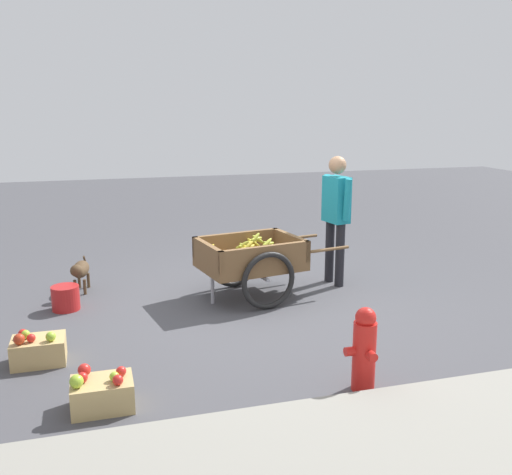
% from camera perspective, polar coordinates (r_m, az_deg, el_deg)
% --- Properties ---
extents(ground_plane, '(24.00, 24.00, 0.00)m').
position_cam_1_polar(ground_plane, '(6.31, 0.38, -6.91)').
color(ground_plane, '#47474C').
extents(fruit_cart, '(1.76, 1.07, 0.72)m').
position_cam_1_polar(fruit_cart, '(6.48, -0.55, -2.32)').
color(fruit_cart, brown).
rests_on(fruit_cart, ground).
extents(vendor_person, '(0.26, 0.56, 1.57)m').
position_cam_1_polar(vendor_person, '(6.94, 8.00, 2.83)').
color(vendor_person, black).
rests_on(vendor_person, ground).
extents(dog, '(0.25, 0.67, 0.40)m').
position_cam_1_polar(dog, '(7.01, -17.13, -3.13)').
color(dog, '#4C3823').
rests_on(dog, ground).
extents(fire_hydrant, '(0.25, 0.25, 0.67)m').
position_cam_1_polar(fire_hydrant, '(4.52, 10.74, -10.91)').
color(fire_hydrant, red).
rests_on(fire_hydrant, ground).
extents(plastic_bucket, '(0.30, 0.30, 0.26)m').
position_cam_1_polar(plastic_bucket, '(6.51, -18.48, -5.74)').
color(plastic_bucket, '#B21E1E').
rests_on(plastic_bucket, ground).
extents(apple_crate, '(0.44, 0.32, 0.31)m').
position_cam_1_polar(apple_crate, '(5.30, -20.93, -10.41)').
color(apple_crate, tan).
rests_on(apple_crate, ground).
extents(mixed_fruit_crate, '(0.44, 0.32, 0.32)m').
position_cam_1_polar(mixed_fruit_crate, '(4.43, -15.16, -14.71)').
color(mixed_fruit_crate, tan).
rests_on(mixed_fruit_crate, ground).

